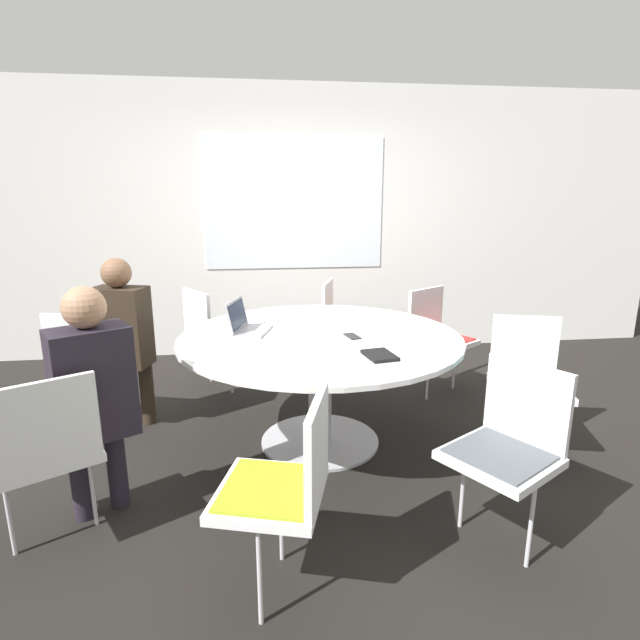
# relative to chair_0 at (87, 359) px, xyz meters

# --- Properties ---
(ground_plane) EXTENTS (16.00, 16.00, 0.00)m
(ground_plane) POSITION_rel_chair_0_xyz_m (1.58, -0.38, -0.53)
(ground_plane) COLOR black
(wall_back) EXTENTS (8.00, 0.07, 2.70)m
(wall_back) POSITION_rel_chair_0_xyz_m (1.58, 1.73, 0.82)
(wall_back) COLOR silver
(wall_back) RESTS_ON ground_plane
(conference_table) EXTENTS (1.82, 1.82, 0.76)m
(conference_table) POSITION_rel_chair_0_xyz_m (1.58, -0.38, 0.09)
(conference_table) COLOR #B7B7BC
(conference_table) RESTS_ON ground_plane
(chair_0) EXTENTS (0.54, 0.53, 0.88)m
(chair_0) POSITION_rel_chair_0_xyz_m (0.00, 0.00, 0.00)
(chair_0) COLOR white
(chair_0) RESTS_ON ground_plane
(chair_1) EXTENTS (0.59, 0.58, 0.88)m
(chair_1) POSITION_rel_chair_0_xyz_m (0.21, -1.26, 0.00)
(chair_1) COLOR white
(chair_1) RESTS_ON ground_plane
(chair_2) EXTENTS (0.52, 0.54, 0.88)m
(chair_2) POSITION_rel_chair_0_xyz_m (1.28, -1.67, 0.00)
(chair_2) COLOR white
(chair_2) RESTS_ON ground_plane
(chair_3) EXTENTS (0.59, 0.59, 0.88)m
(chair_3) POSITION_rel_chair_0_xyz_m (2.33, -1.48, 0.00)
(chair_3) COLOR white
(chair_3) RESTS_ON ground_plane
(chair_4) EXTENTS (0.53, 0.52, 0.88)m
(chair_4) POSITION_rel_chair_0_xyz_m (2.88, -0.66, 0.00)
(chair_4) COLOR white
(chair_4) RESTS_ON ground_plane
(chair_5) EXTENTS (0.60, 0.59, 0.88)m
(chair_5) POSITION_rel_chair_0_xyz_m (2.66, 0.39, 0.00)
(chair_5) COLOR white
(chair_5) RESTS_ON ground_plane
(chair_6) EXTENTS (0.54, 0.55, 0.88)m
(chair_6) POSITION_rel_chair_0_xyz_m (1.93, 0.89, 0.00)
(chair_6) COLOR white
(chair_6) RESTS_ON ground_plane
(chair_7) EXTENTS (0.59, 0.60, 0.88)m
(chair_7) POSITION_rel_chair_0_xyz_m (0.79, 0.68, 0.00)
(chair_7) COLOR white
(chair_7) RESTS_ON ground_plane
(person_0) EXTENTS (0.41, 0.33, 1.23)m
(person_0) POSITION_rel_chair_0_xyz_m (0.25, 0.01, 0.19)
(person_0) COLOR #2D2319
(person_0) RESTS_ON ground_plane
(person_1) EXTENTS (0.42, 0.37, 1.23)m
(person_1) POSITION_rel_chair_0_xyz_m (0.38, -1.07, 0.19)
(person_1) COLOR #231E28
(person_1) RESTS_ON ground_plane
(laptop) EXTENTS (0.31, 0.37, 0.21)m
(laptop) POSITION_rel_chair_0_xyz_m (1.10, -0.25, 0.28)
(laptop) COLOR #99999E
(laptop) RESTS_ON conference_table
(spiral_notebook) EXTENTS (0.19, 0.23, 0.02)m
(spiral_notebook) POSITION_rel_chair_0_xyz_m (1.85, -0.87, 0.23)
(spiral_notebook) COLOR black
(spiral_notebook) RESTS_ON conference_table
(cell_phone) EXTENTS (0.10, 0.15, 0.01)m
(cell_phone) POSITION_rel_chair_0_xyz_m (1.78, -0.45, 0.23)
(cell_phone) COLOR black
(cell_phone) RESTS_ON conference_table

